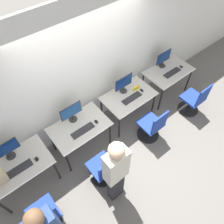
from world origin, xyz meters
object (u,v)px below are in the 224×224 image
at_px(keyboard_far_left, 19,169).
at_px(office_chair_right, 152,127).
at_px(office_chair_far_right, 194,101).
at_px(mouse_far_left, 37,159).
at_px(person_left, 116,172).
at_px(office_chair_left, 103,170).
at_px(monitor_left, 71,112).
at_px(mouse_right, 142,90).
at_px(office_chair_far_left, 46,217).
at_px(monitor_right, 124,83).
at_px(monitor_far_left, 6,150).
at_px(keyboard_left, 83,130).
at_px(mouse_far_right, 181,67).
at_px(mouse_left, 96,122).
at_px(keyboard_far_right, 172,73).
at_px(monitor_far_right, 163,58).
at_px(keyboard_right, 132,98).

xyz_separation_m(keyboard_far_left, office_chair_right, (2.51, -0.62, -0.39)).
bearing_deg(keyboard_far_left, office_chair_far_right, -10.83).
bearing_deg(mouse_far_left, person_left, -52.62).
xyz_separation_m(office_chair_left, person_left, (-0.02, -0.37, 0.62)).
xyz_separation_m(monitor_left, mouse_right, (1.54, -0.28, -0.20)).
bearing_deg(office_chair_far_left, monitor_right, 22.53).
xyz_separation_m(mouse_far_left, mouse_right, (2.46, 0.04, 0.00)).
relative_size(monitor_far_left, monitor_right, 1.00).
height_order(monitor_far_left, person_left, person_left).
bearing_deg(monitor_right, office_chair_far_right, -37.32).
xyz_separation_m(office_chair_left, office_chair_far_right, (2.59, 0.01, 0.00)).
distance_m(keyboard_left, person_left, 1.09).
distance_m(monitor_far_left, person_left, 1.81).
relative_size(monitor_right, mouse_far_right, 4.81).
height_order(office_chair_left, monitor_right, monitor_right).
relative_size(monitor_left, mouse_left, 4.81).
bearing_deg(mouse_right, office_chair_left, -155.09).
relative_size(mouse_right, keyboard_far_right, 0.20).
xyz_separation_m(monitor_left, monitor_far_right, (2.46, 0.00, 0.00)).
bearing_deg(monitor_right, mouse_right, -38.20).
distance_m(keyboard_right, monitor_far_right, 1.29).
bearing_deg(monitor_left, office_chair_right, -35.88).
bearing_deg(office_chair_right, keyboard_far_left, 166.14).
bearing_deg(monitor_left, keyboard_far_right, -7.21).
xyz_separation_m(monitor_left, office_chair_left, (-0.07, -1.03, -0.60)).
distance_m(keyboard_far_left, mouse_right, 2.77).
bearing_deg(mouse_left, monitor_far_left, 167.43).
relative_size(monitor_left, mouse_far_right, 4.81).
relative_size(office_chair_left, keyboard_right, 1.95).
distance_m(keyboard_far_left, mouse_far_right, 4.01).
bearing_deg(keyboard_right, office_chair_far_left, -162.94).
relative_size(monitor_left, office_chair_left, 0.49).
bearing_deg(monitor_right, mouse_left, -162.51).
relative_size(keyboard_left, office_chair_right, 0.51).
relative_size(keyboard_far_left, monitor_right, 1.05).
height_order(mouse_left, mouse_far_right, same).
distance_m(keyboard_far_right, mouse_far_right, 0.32).
bearing_deg(office_chair_left, monitor_right, 37.15).
relative_size(keyboard_far_left, office_chair_far_right, 0.51).
bearing_deg(monitor_left, person_left, -94.07).
xyz_separation_m(keyboard_far_left, office_chair_left, (1.16, -0.73, -0.39)).
height_order(monitor_left, mouse_far_right, monitor_left).
bearing_deg(mouse_left, monitor_right, 17.49).
distance_m(office_chair_left, mouse_far_right, 2.97).
xyz_separation_m(office_chair_left, monitor_right, (1.31, 0.99, 0.60)).
bearing_deg(office_chair_left, mouse_right, 24.91).
relative_size(keyboard_far_left, office_chair_right, 0.51).
bearing_deg(keyboard_far_right, keyboard_right, 179.91).
xyz_separation_m(monitor_right, keyboard_right, (0.00, -0.27, -0.21)).
distance_m(keyboard_left, keyboard_right, 1.23).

